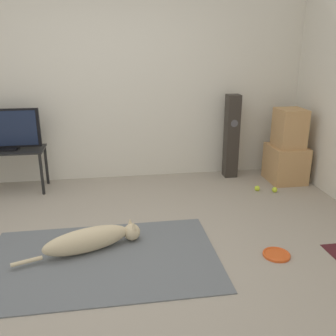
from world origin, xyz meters
name	(u,v)px	position (x,y,z in m)	size (l,w,h in m)	color
ground_plane	(116,258)	(0.00, 0.00, 0.00)	(12.00, 12.00, 0.00)	#9E9384
wall_back	(108,82)	(0.00, 2.10, 1.27)	(8.00, 0.06, 2.55)	beige
area_rug	(103,259)	(-0.11, -0.01, 0.01)	(1.94, 1.23, 0.01)	slate
dog	(92,239)	(-0.21, 0.15, 0.12)	(1.07, 0.44, 0.22)	beige
frisbee	(276,254)	(1.36, -0.18, 0.01)	(0.24, 0.24, 0.03)	#DB511E
cardboard_box_lower	(286,164)	(2.26, 1.57, 0.24)	(0.44, 0.49, 0.48)	tan
cardboard_box_upper	(290,128)	(2.26, 1.55, 0.72)	(0.33, 0.37, 0.49)	tan
floor_speaker	(231,136)	(1.60, 1.87, 0.56)	(0.17, 0.18, 1.11)	#2D2823
tv_stand	(6,156)	(-1.26, 1.76, 0.45)	(0.91, 0.43, 0.53)	black
tv	(2,130)	(-1.26, 1.77, 0.77)	(0.87, 0.20, 0.49)	black
tennis_ball_by_boxes	(275,190)	(1.96, 1.20, 0.03)	(0.07, 0.07, 0.07)	#C6E033
tennis_ball_near_speaker	(257,188)	(1.77, 1.27, 0.03)	(0.07, 0.07, 0.07)	#C6E033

